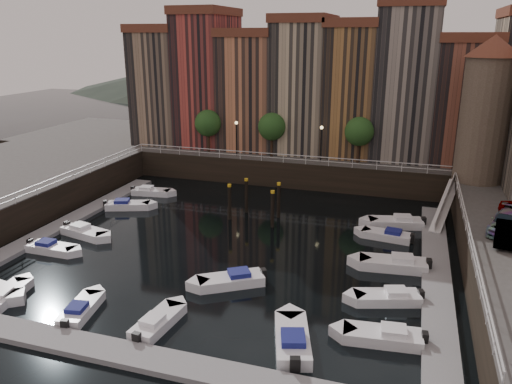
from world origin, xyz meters
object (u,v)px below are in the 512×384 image
(car_c, at_px, (507,223))
(corner_tower, at_px, (486,108))
(boat_left_1, at_px, (51,248))
(boat_left_2, at_px, (84,232))
(gangway, at_px, (445,203))
(mooring_pilings, at_px, (257,202))
(car_b, at_px, (506,234))

(car_c, bearing_deg, corner_tower, 110.62)
(boat_left_1, bearing_deg, boat_left_2, 83.11)
(car_c, bearing_deg, boat_left_1, -150.06)
(gangway, xyz_separation_m, car_c, (3.62, -9.30, 1.81))
(gangway, height_order, boat_left_2, gangway)
(corner_tower, xyz_separation_m, mooring_pilings, (-19.83, -8.94, -8.54))
(boat_left_1, bearing_deg, car_c, 12.82)
(boat_left_1, distance_m, car_c, 35.01)
(gangway, xyz_separation_m, boat_left_1, (-30.42, -16.74, -1.58))
(gangway, bearing_deg, car_b, -73.88)
(corner_tower, height_order, car_c, corner_tower)
(corner_tower, relative_size, boat_left_1, 3.15)
(mooring_pilings, bearing_deg, gangway, 14.71)
(boat_left_1, bearing_deg, mooring_pilings, 42.84)
(corner_tower, bearing_deg, boat_left_1, -147.48)
(car_c, bearing_deg, car_b, -81.33)
(mooring_pilings, relative_size, boat_left_1, 1.09)
(corner_tower, xyz_separation_m, car_b, (0.39, -15.90, -6.52))
(mooring_pilings, distance_m, boat_left_1, 18.30)
(car_b, height_order, car_c, car_c)
(gangway, bearing_deg, boat_left_1, -151.17)
(boat_left_2, bearing_deg, boat_left_1, -84.89)
(car_b, bearing_deg, car_c, 89.87)
(mooring_pilings, distance_m, car_b, 21.48)
(corner_tower, relative_size, mooring_pilings, 2.90)
(boat_left_2, relative_size, car_c, 0.97)
(corner_tower, distance_m, boat_left_2, 38.51)
(boat_left_1, bearing_deg, corner_tower, 33.01)
(mooring_pilings, relative_size, car_c, 0.96)
(boat_left_2, relative_size, car_b, 1.17)
(boat_left_2, xyz_separation_m, car_b, (33.23, 1.65, 3.31))
(corner_tower, distance_m, car_c, 15.26)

